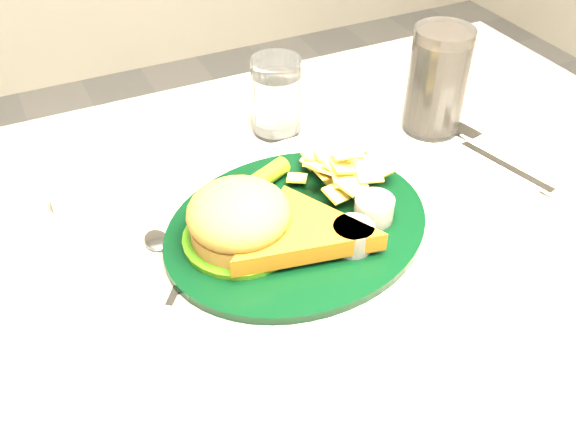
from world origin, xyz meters
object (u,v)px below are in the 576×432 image
(table, at_px, (296,404))
(dinner_plate, at_px, (298,205))
(water_glass, at_px, (276,96))
(cola_glass, at_px, (437,81))
(fork_napkin, at_px, (500,162))

(table, bearing_deg, dinner_plate, -130.72)
(table, bearing_deg, water_glass, 71.89)
(dinner_plate, distance_m, cola_glass, 0.31)
(water_glass, bearing_deg, table, -108.11)
(fork_napkin, bearing_deg, water_glass, 124.37)
(water_glass, xyz_separation_m, fork_napkin, (0.24, -0.22, -0.05))
(water_glass, distance_m, fork_napkin, 0.33)
(dinner_plate, bearing_deg, table, 35.42)
(table, distance_m, cola_glass, 0.54)
(water_glass, bearing_deg, cola_glass, -23.98)
(table, bearing_deg, cola_glass, 22.95)
(table, distance_m, dinner_plate, 0.41)
(fork_napkin, bearing_deg, cola_glass, 89.37)
(dinner_plate, xyz_separation_m, fork_napkin, (0.31, -0.00, -0.03))
(cola_glass, xyz_separation_m, fork_napkin, (0.03, -0.12, -0.07))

